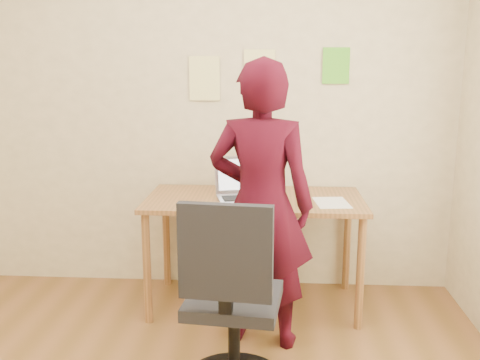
# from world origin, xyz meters

# --- Properties ---
(room) EXTENTS (3.58, 3.58, 2.78)m
(room) POSITION_xyz_m (0.00, 0.00, 1.35)
(room) COLOR brown
(room) RESTS_ON ground
(desk) EXTENTS (1.40, 0.70, 0.74)m
(desk) POSITION_xyz_m (0.37, 1.38, 0.65)
(desk) COLOR #956133
(desk) RESTS_ON ground
(laptop) EXTENTS (0.42, 0.39, 0.26)m
(laptop) POSITION_xyz_m (0.31, 1.37, 0.79)
(laptop) COLOR #B8B8C0
(laptop) RESTS_ON desk
(paper_sheet) EXTENTS (0.23, 0.31, 0.00)m
(paper_sheet) POSITION_xyz_m (0.86, 1.29, 0.74)
(paper_sheet) COLOR white
(paper_sheet) RESTS_ON desk
(phone) EXTENTS (0.11, 0.15, 0.01)m
(phone) POSITION_xyz_m (0.52, 1.17, 0.75)
(phone) COLOR black
(phone) RESTS_ON desk
(wall_note_left) EXTENTS (0.21, 0.00, 0.30)m
(wall_note_left) POSITION_xyz_m (0.01, 1.74, 1.49)
(wall_note_left) COLOR #F8EE94
(wall_note_left) RESTS_ON room
(wall_note_mid) EXTENTS (0.21, 0.00, 0.30)m
(wall_note_mid) POSITION_xyz_m (0.39, 1.74, 1.53)
(wall_note_mid) COLOR #F8EE94
(wall_note_mid) RESTS_ON room
(wall_note_right) EXTENTS (0.18, 0.00, 0.24)m
(wall_note_right) POSITION_xyz_m (0.90, 1.74, 1.58)
(wall_note_right) COLOR #59BF2B
(wall_note_right) RESTS_ON room
(office_chair) EXTENTS (0.52, 0.52, 1.00)m
(office_chair) POSITION_xyz_m (0.30, 0.37, 0.43)
(office_chair) COLOR black
(office_chair) RESTS_ON ground
(person) EXTENTS (0.65, 0.48, 1.63)m
(person) POSITION_xyz_m (0.43, 0.91, 0.81)
(person) COLOR #370713
(person) RESTS_ON ground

